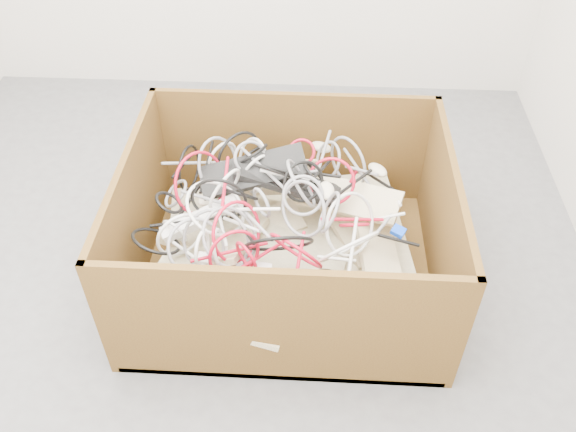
# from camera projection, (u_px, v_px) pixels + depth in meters

# --- Properties ---
(ground) EXTENTS (3.00, 3.00, 0.00)m
(ground) POSITION_uv_depth(u_px,v_px,m) (221.00, 278.00, 2.43)
(ground) COLOR #515153
(ground) RESTS_ON ground
(cardboard_box) EXTENTS (1.17, 0.98, 0.56)m
(cardboard_box) POSITION_uv_depth(u_px,v_px,m) (284.00, 249.00, 2.35)
(cardboard_box) COLOR #432810
(cardboard_box) RESTS_ON ground
(keyboard_pile) EXTENTS (0.90, 0.81, 0.38)m
(keyboard_pile) POSITION_uv_depth(u_px,v_px,m) (286.00, 222.00, 2.27)
(keyboard_pile) COLOR beige
(keyboard_pile) RESTS_ON cardboard_box
(mice_scatter) EXTENTS (0.74, 0.81, 0.23)m
(mice_scatter) POSITION_uv_depth(u_px,v_px,m) (291.00, 201.00, 2.24)
(mice_scatter) COLOR beige
(mice_scatter) RESTS_ON keyboard_pile
(power_strip_left) EXTENTS (0.29, 0.17, 0.12)m
(power_strip_left) POSITION_uv_depth(u_px,v_px,m) (200.00, 219.00, 2.17)
(power_strip_left) COLOR white
(power_strip_left) RESTS_ON keyboard_pile
(power_strip_right) EXTENTS (0.25, 0.06, 0.08)m
(power_strip_right) POSITION_uv_depth(u_px,v_px,m) (234.00, 266.00, 2.05)
(power_strip_right) COLOR white
(power_strip_right) RESTS_ON keyboard_pile
(vga_plug) EXTENTS (0.06, 0.06, 0.03)m
(vga_plug) POSITION_uv_depth(u_px,v_px,m) (398.00, 231.00, 2.11)
(vga_plug) COLOR blue
(vga_plug) RESTS_ON keyboard_pile
(cable_tangle) EXTENTS (1.01, 0.83, 0.41)m
(cable_tangle) POSITION_uv_depth(u_px,v_px,m) (256.00, 203.00, 2.16)
(cable_tangle) COLOR silver
(cable_tangle) RESTS_ON keyboard_pile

